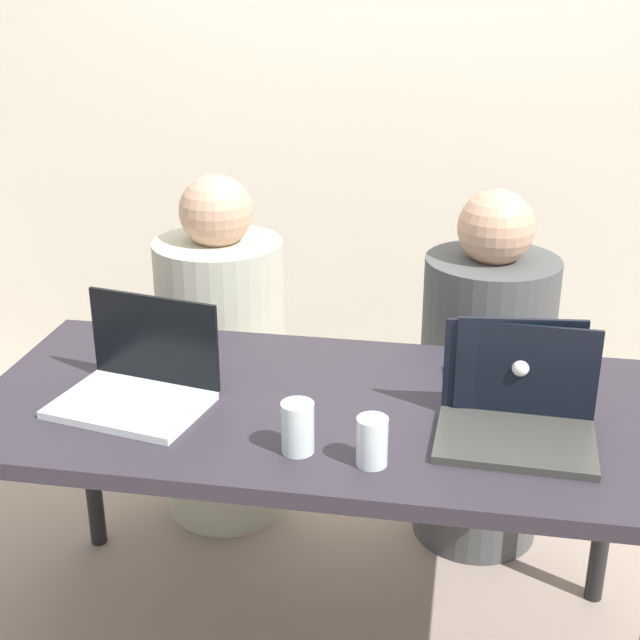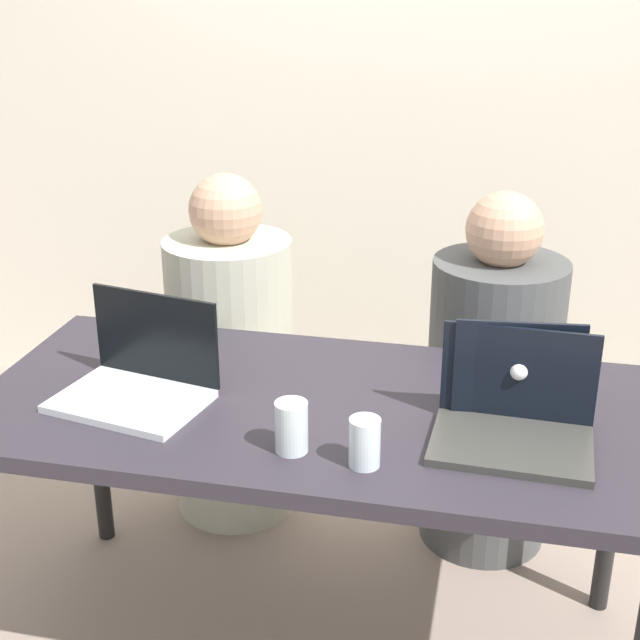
% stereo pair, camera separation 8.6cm
% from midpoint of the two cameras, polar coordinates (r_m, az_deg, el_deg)
% --- Properties ---
extents(back_wall, '(4.50, 0.10, 2.33)m').
position_cam_midpoint_polar(back_wall, '(3.35, 6.01, 12.78)').
color(back_wall, silver).
rests_on(back_wall, ground).
extents(desk, '(1.61, 0.77, 0.73)m').
position_cam_midpoint_polar(desk, '(2.14, 0.71, -6.85)').
color(desk, '#2D2831').
rests_on(desk, ground).
extents(person_on_left, '(0.45, 0.45, 1.12)m').
position_cam_midpoint_polar(person_on_left, '(2.84, -4.80, -3.07)').
color(person_on_left, '#B8B8A1').
rests_on(person_on_left, ground).
extents(person_on_right, '(0.48, 0.48, 1.12)m').
position_cam_midpoint_polar(person_on_right, '(2.73, 11.79, -4.68)').
color(person_on_right, '#494B4C').
rests_on(person_on_right, ground).
extents(laptop_back_right, '(0.31, 0.30, 0.24)m').
position_cam_midpoint_polar(laptop_back_right, '(2.14, 13.36, -4.02)').
color(laptop_back_right, silver).
rests_on(laptop_back_right, desk).
extents(laptop_front_right, '(0.35, 0.28, 0.23)m').
position_cam_midpoint_polar(laptop_front_right, '(1.99, 13.52, -6.20)').
color(laptop_front_right, '#3C3C38').
rests_on(laptop_front_right, desk).
extents(laptop_front_left, '(0.38, 0.31, 0.24)m').
position_cam_midpoint_polar(laptop_front_left, '(2.15, -10.37, -3.66)').
color(laptop_front_left, silver).
rests_on(laptop_front_left, desk).
extents(water_glass_right, '(0.07, 0.07, 0.11)m').
position_cam_midpoint_polar(water_glass_right, '(1.85, 4.22, -8.02)').
color(water_glass_right, silver).
rests_on(water_glass_right, desk).
extents(water_glass_center, '(0.07, 0.07, 0.11)m').
position_cam_midpoint_polar(water_glass_center, '(1.90, -0.53, -7.07)').
color(water_glass_center, silver).
rests_on(water_glass_center, desk).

